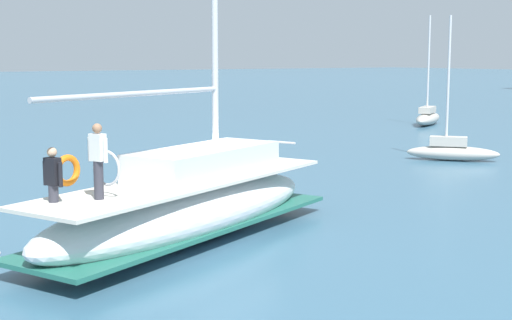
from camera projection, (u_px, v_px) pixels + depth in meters
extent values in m
plane|color=#38607A|center=(187.00, 224.00, 19.45)|extent=(400.00, 400.00, 0.00)
ellipsoid|color=silver|center=(187.00, 212.00, 17.65)|extent=(6.03, 9.76, 1.40)
cube|color=#236656|center=(187.00, 225.00, 17.69)|extent=(5.98, 9.59, 0.10)
cube|color=beige|center=(186.00, 181.00, 17.54)|extent=(5.66, 9.24, 0.08)
cube|color=silver|center=(204.00, 162.00, 18.09)|extent=(3.26, 4.63, 0.70)
cylinder|color=#B7B7BC|center=(136.00, 94.00, 15.84)|extent=(2.41, 5.33, 0.12)
cylinder|color=silver|center=(282.00, 142.00, 21.14)|extent=(0.85, 0.41, 0.06)
torus|color=orange|center=(67.00, 170.00, 15.91)|extent=(0.41, 0.70, 0.70)
cylinder|color=#33333D|center=(99.00, 180.00, 15.09)|extent=(0.20, 0.20, 0.80)
cube|color=white|center=(98.00, 147.00, 14.99)|extent=(0.37, 0.31, 0.56)
sphere|color=#9E7051|center=(97.00, 128.00, 14.94)|extent=(0.20, 0.20, 0.20)
cylinder|color=white|center=(90.00, 149.00, 15.12)|extent=(0.09, 0.09, 0.50)
cylinder|color=white|center=(106.00, 150.00, 14.88)|extent=(0.09, 0.09, 0.50)
cylinder|color=#33333D|center=(54.00, 194.00, 14.82)|extent=(0.20, 0.20, 0.35)
cube|color=black|center=(53.00, 171.00, 14.76)|extent=(0.37, 0.31, 0.56)
sphere|color=tan|center=(52.00, 152.00, 14.70)|extent=(0.20, 0.20, 0.20)
cylinder|color=black|center=(45.00, 173.00, 14.88)|extent=(0.09, 0.09, 0.50)
cylinder|color=black|center=(60.00, 175.00, 14.64)|extent=(0.09, 0.09, 0.50)
torus|color=silver|center=(107.00, 168.00, 15.26)|extent=(0.72, 0.36, 0.76)
ellipsoid|color=#B7B2A8|center=(453.00, 153.00, 31.24)|extent=(3.51, 3.19, 0.62)
cube|color=#B7B2A8|center=(448.00, 141.00, 31.22)|extent=(1.55, 1.45, 0.40)
cylinder|color=silver|center=(448.00, 81.00, 30.89)|extent=(0.11, 0.11, 5.47)
ellipsoid|color=#B7B2A8|center=(428.00, 119.00, 47.53)|extent=(3.57, 4.74, 0.79)
cube|color=#B7B2A8|center=(427.00, 110.00, 47.23)|extent=(1.67, 2.05, 0.40)
cylinder|color=silver|center=(429.00, 65.00, 46.72)|extent=(0.13, 0.13, 6.17)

